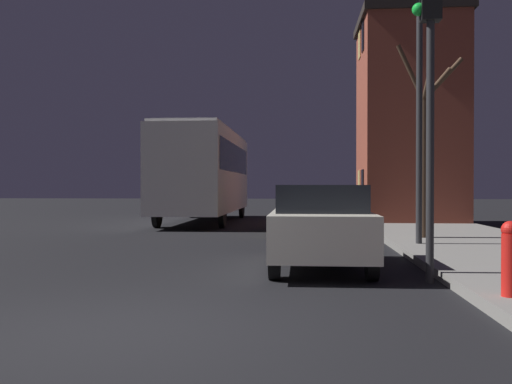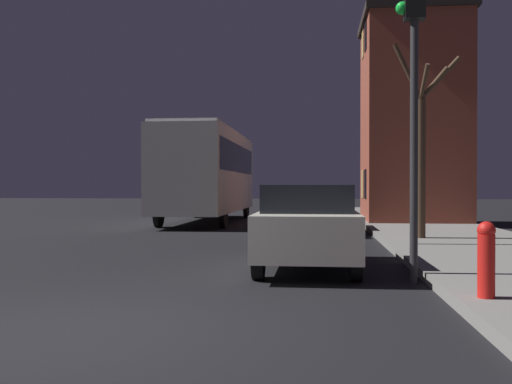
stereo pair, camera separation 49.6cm
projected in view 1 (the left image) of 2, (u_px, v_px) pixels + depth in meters
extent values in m
plane|color=black|center=(129.00, 329.00, 5.89)|extent=(120.00, 120.00, 0.00)
cube|color=brown|center=(409.00, 122.00, 22.14)|extent=(3.69, 4.10, 7.60)
cube|color=black|center=(410.00, 21.00, 22.10)|extent=(3.93, 4.34, 0.30)
cube|color=black|center=(362.00, 184.00, 21.67)|extent=(0.03, 0.70, 1.10)
cube|color=#F2D172|center=(359.00, 184.00, 22.96)|extent=(0.03, 0.70, 1.10)
cube|color=black|center=(363.00, 37.00, 21.61)|extent=(0.03, 0.70, 1.10)
cube|color=#F2D172|center=(359.00, 45.00, 22.90)|extent=(0.03, 0.70, 1.10)
cylinder|color=#28282B|center=(419.00, 98.00, 13.04)|extent=(0.14, 0.14, 6.69)
cylinder|color=#28282B|center=(430.00, 152.00, 8.69)|extent=(0.12, 0.12, 4.00)
sphere|color=green|center=(419.00, 10.00, 8.68)|extent=(0.20, 0.20, 0.20)
cylinder|color=#473323|center=(423.00, 169.00, 14.62)|extent=(0.26, 0.26, 3.52)
cylinder|color=#473323|center=(411.00, 73.00, 14.51)|extent=(0.81, 0.35, 1.42)
cylinder|color=#473323|center=(437.00, 84.00, 14.51)|extent=(0.75, 0.26, 0.85)
cylinder|color=#473323|center=(442.00, 79.00, 14.54)|extent=(1.03, 0.16, 1.12)
cylinder|color=#473323|center=(427.00, 83.00, 14.35)|extent=(0.20, 0.59, 0.85)
cube|color=beige|center=(205.00, 172.00, 23.29)|extent=(2.52, 9.93, 3.11)
cube|color=black|center=(205.00, 159.00, 23.29)|extent=(2.54, 9.14, 1.12)
cube|color=#B2B2B2|center=(205.00, 133.00, 23.28)|extent=(2.40, 9.43, 0.12)
cylinder|color=black|center=(242.00, 208.00, 26.43)|extent=(0.18, 0.96, 0.96)
cylinder|color=black|center=(192.00, 207.00, 26.62)|extent=(0.18, 0.96, 0.96)
cylinder|color=black|center=(222.00, 214.00, 20.00)|extent=(0.18, 0.96, 0.96)
cylinder|color=black|center=(157.00, 214.00, 20.19)|extent=(0.18, 0.96, 0.96)
cube|color=beige|center=(320.00, 231.00, 10.19)|extent=(1.70, 3.82, 0.72)
cube|color=black|center=(321.00, 198.00, 9.99)|extent=(1.50, 1.98, 0.46)
cylinder|color=black|center=(357.00, 244.00, 11.36)|extent=(0.18, 0.63, 0.63)
cylinder|color=black|center=(280.00, 244.00, 11.49)|extent=(0.18, 0.63, 0.63)
cylinder|color=black|center=(372.00, 261.00, 8.89)|extent=(0.18, 0.63, 0.63)
cylinder|color=black|center=(275.00, 260.00, 9.01)|extent=(0.18, 0.63, 0.63)
cube|color=olive|center=(309.00, 214.00, 18.36)|extent=(1.88, 4.63, 0.59)
cube|color=black|center=(310.00, 196.00, 18.13)|extent=(1.65, 2.41, 0.57)
cylinder|color=black|center=(333.00, 220.00, 19.80)|extent=(0.18, 0.58, 0.58)
cylinder|color=black|center=(285.00, 220.00, 19.93)|extent=(0.18, 0.58, 0.58)
cylinder|color=black|center=(339.00, 226.00, 16.80)|extent=(0.18, 0.58, 0.58)
cylinder|color=black|center=(282.00, 226.00, 16.94)|extent=(0.18, 0.58, 0.58)
cylinder|color=red|center=(510.00, 265.00, 6.80)|extent=(0.20, 0.20, 0.75)
sphere|color=red|center=(510.00, 230.00, 6.79)|extent=(0.21, 0.21, 0.21)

